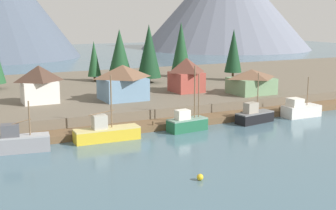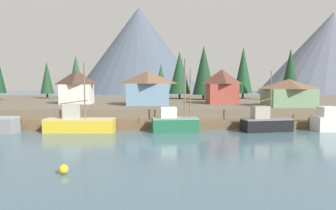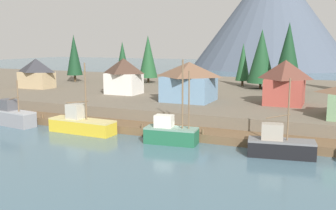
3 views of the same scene
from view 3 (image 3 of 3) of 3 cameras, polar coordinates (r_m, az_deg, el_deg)
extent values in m
cube|color=#476675|center=(64.59, 7.52, -1.53)|extent=(400.00, 400.00, 1.00)
cube|color=brown|center=(47.75, 1.39, -4.07)|extent=(80.00, 4.00, 1.00)
cylinder|color=brown|center=(62.46, -23.78, -1.40)|extent=(0.36, 0.36, 1.60)
cylinder|color=brown|center=(56.86, -18.32, -2.07)|extent=(0.36, 0.36, 1.60)
cylinder|color=brown|center=(51.89, -11.74, -2.84)|extent=(0.36, 0.36, 1.60)
cylinder|color=brown|center=(47.75, -3.89, -3.72)|extent=(0.36, 0.36, 1.60)
cylinder|color=brown|center=(44.68, 5.26, -4.65)|extent=(0.36, 0.36, 1.60)
cylinder|color=brown|center=(42.89, 15.48, -5.54)|extent=(0.36, 0.36, 1.60)
cube|color=#665B4C|center=(75.76, 10.12, 1.34)|extent=(400.00, 56.00, 2.50)
cone|color=#475160|center=(190.18, 15.33, 13.13)|extent=(74.89, 74.89, 50.70)
cube|color=gray|center=(57.72, -22.04, -1.95)|extent=(7.06, 3.24, 1.92)
cube|color=#9F9FA2|center=(57.53, -22.11, -0.91)|extent=(7.06, 3.24, 0.20)
cube|color=#4C4C51|center=(58.48, -22.92, 0.06)|extent=(2.45, 2.07, 1.54)
cylinder|color=brown|center=(56.35, -21.63, 1.28)|extent=(0.19, 0.19, 4.39)
cylinder|color=brown|center=(57.22, -22.20, 0.93)|extent=(2.48, 0.51, 0.69)
cube|color=gold|center=(50.45, -12.75, -3.21)|extent=(9.18, 2.78, 1.61)
cube|color=tan|center=(50.27, -12.78, -2.21)|extent=(9.18, 2.78, 0.20)
cube|color=#B2AD9E|center=(50.72, -13.74, -0.92)|extent=(1.95, 1.89, 1.92)
cylinder|color=brown|center=(49.24, -12.30, 1.99)|extent=(0.19, 0.19, 7.28)
cylinder|color=brown|center=(50.33, -13.53, 0.42)|extent=(3.59, 0.26, 0.59)
cube|color=#1E5B3D|center=(44.13, 0.50, -4.72)|extent=(6.26, 3.01, 1.70)
cube|color=gray|center=(43.91, 0.50, -3.51)|extent=(6.26, 3.01, 0.20)
cube|color=silver|center=(44.01, -0.60, -2.41)|extent=(2.22, 1.62, 1.41)
cylinder|color=brown|center=(42.82, 2.20, 1.61)|extent=(0.19, 0.19, 7.83)
cylinder|color=brown|center=(42.71, 3.16, 0.75)|extent=(0.16, 0.16, 6.61)
cube|color=black|center=(40.80, 16.62, -6.38)|extent=(6.94, 3.41, 1.56)
cube|color=slate|center=(40.58, 16.68, -5.19)|extent=(6.94, 3.41, 0.20)
cube|color=gray|center=(40.33, 15.38, -3.86)|extent=(2.34, 1.73, 1.66)
cylinder|color=brown|center=(39.94, 17.66, -0.67)|extent=(0.15, 0.15, 6.32)
cylinder|color=brown|center=(40.02, 16.21, -1.66)|extent=(2.40, 0.51, 0.61)
cube|color=#6689A8|center=(59.74, 3.16, 2.45)|extent=(7.45, 6.68, 3.87)
pyramid|color=brown|center=(59.45, 3.19, 5.39)|extent=(7.82, 7.01, 2.27)
cube|color=tan|center=(81.51, -19.11, 3.57)|extent=(6.58, 4.00, 3.26)
pyramid|color=#2D2D33|center=(81.30, -19.22, 5.66)|extent=(6.91, 4.20, 2.69)
cube|color=silver|center=(68.63, -6.64, 3.21)|extent=(5.74, 4.49, 3.69)
pyramid|color=#422D23|center=(68.37, -6.69, 5.88)|extent=(6.03, 4.72, 2.71)
cube|color=#9E4238|center=(58.85, 17.07, 1.93)|extent=(5.45, 5.63, 3.82)
pyramid|color=brown|center=(58.54, 17.23, 5.13)|extent=(5.72, 5.91, 2.78)
cylinder|color=#4C3823|center=(77.80, 13.69, 2.82)|extent=(0.50, 0.50, 1.26)
cone|color=#194223|center=(77.39, 13.86, 7.15)|extent=(5.39, 5.39, 10.48)
cylinder|color=#4C3823|center=(82.74, 11.10, 3.24)|extent=(0.50, 0.50, 1.15)
cone|color=#1E4C28|center=(82.40, 11.20, 6.37)|extent=(3.03, 3.03, 7.89)
cylinder|color=#4C3823|center=(93.35, -6.79, 4.03)|extent=(0.50, 0.50, 1.19)
cone|color=#194223|center=(93.04, -6.85, 6.93)|extent=(3.29, 3.29, 8.26)
cylinder|color=#4C3823|center=(88.03, -2.98, 3.78)|extent=(0.50, 0.50, 1.20)
cone|color=#1E4C28|center=(87.67, -3.01, 7.30)|extent=(4.28, 4.28, 9.63)
cylinder|color=#4C3823|center=(92.94, -13.79, 3.93)|extent=(0.50, 0.50, 1.58)
cone|color=#14381E|center=(92.61, -13.92, 7.32)|extent=(3.65, 3.65, 9.42)
cylinder|color=#4C3823|center=(73.44, 17.37, 2.27)|extent=(0.50, 0.50, 1.19)
cone|color=#14381E|center=(72.98, 17.61, 7.25)|extent=(5.25, 5.25, 11.58)
camera|label=1|loc=(54.00, -88.70, 6.08)|focal=49.47mm
camera|label=2|loc=(20.33, -71.89, -11.38)|focal=33.89mm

